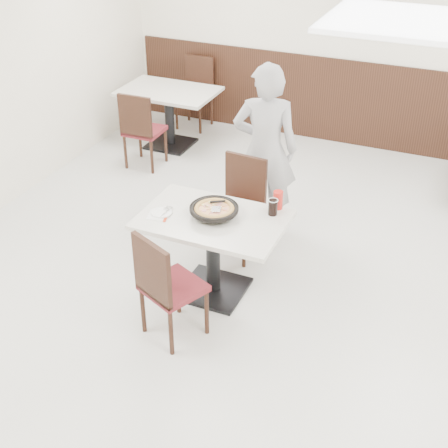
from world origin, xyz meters
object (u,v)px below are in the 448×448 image
at_px(diner_person, 265,150).
at_px(bg_table_left, 170,118).
at_px(chair_far, 236,210).
at_px(bg_chair_left_near, 144,129).
at_px(pizza_pan, 214,212).
at_px(pizza, 214,211).
at_px(cola_glass, 273,208).
at_px(red_cup, 278,200).
at_px(chair_near, 173,285).
at_px(main_table, 213,255).
at_px(side_plate, 162,213).
at_px(bg_chair_left_far, 194,94).

relative_size(diner_person, bg_table_left, 1.44).
height_order(chair_far, bg_chair_left_near, same).
bearing_deg(bg_chair_left_near, pizza_pan, -48.01).
distance_m(pizza, diner_person, 1.17).
bearing_deg(cola_glass, red_cup, 88.08).
bearing_deg(chair_near, pizza_pan, 109.41).
xyz_separation_m(pizza_pan, red_cup, (0.44, 0.34, 0.04)).
relative_size(chair_far, cola_glass, 7.31).
xyz_separation_m(main_table, chair_far, (-0.05, 0.64, 0.10)).
height_order(cola_glass, red_cup, red_cup).
xyz_separation_m(side_plate, bg_chair_left_near, (-1.38, 2.09, -0.28)).
relative_size(chair_far, bg_table_left, 0.79).
bearing_deg(chair_near, pizza, 108.67).
relative_size(red_cup, bg_table_left, 0.13).
xyz_separation_m(pizza, bg_chair_left_far, (-1.80, 3.30, -0.34)).
height_order(diner_person, bg_chair_left_near, diner_person).
relative_size(pizza, red_cup, 2.01).
bearing_deg(chair_near, diner_person, 111.83).
height_order(pizza_pan, side_plate, pizza_pan).
height_order(pizza_pan, pizza, pizza).
bearing_deg(bg_chair_left_near, bg_chair_left_far, 88.79).
distance_m(chair_near, bg_chair_left_near, 3.14).
distance_m(main_table, bg_table_left, 3.19).
distance_m(main_table, side_plate, 0.58).
height_order(pizza_pan, bg_chair_left_near, bg_chair_left_near).
relative_size(chair_near, bg_table_left, 0.79).
xyz_separation_m(chair_near, chair_far, (0.00, 1.27, 0.00)).
bearing_deg(bg_table_left, bg_chair_left_far, 88.62).
bearing_deg(cola_glass, main_table, -149.91).
relative_size(chair_near, bg_chair_left_near, 1.00).
height_order(pizza_pan, cola_glass, cola_glass).
distance_m(bg_table_left, bg_chair_left_far, 0.69).
height_order(chair_far, diner_person, diner_person).
bearing_deg(main_table, diner_person, 89.23).
relative_size(diner_person, bg_chair_left_near, 1.82).
xyz_separation_m(chair_near, cola_glass, (0.49, 0.88, 0.34)).
relative_size(bg_table_left, bg_chair_left_near, 1.26).
height_order(cola_glass, bg_table_left, cola_glass).
bearing_deg(diner_person, bg_chair_left_near, -40.52).
relative_size(pizza, bg_chair_left_near, 0.34).
bearing_deg(pizza_pan, bg_table_left, 124.76).
distance_m(pizza_pan, bg_chair_left_near, 2.68).
height_order(bg_chair_left_near, bg_chair_left_far, same).
distance_m(bg_chair_left_near, bg_chair_left_far, 1.33).
height_order(chair_far, bg_chair_left_far, same).
xyz_separation_m(pizza, side_plate, (-0.43, -0.13, -0.05)).
bearing_deg(diner_person, red_cup, 100.07).
bearing_deg(red_cup, diner_person, 117.02).
height_order(red_cup, bg_chair_left_near, bg_chair_left_near).
relative_size(cola_glass, bg_table_left, 0.11).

